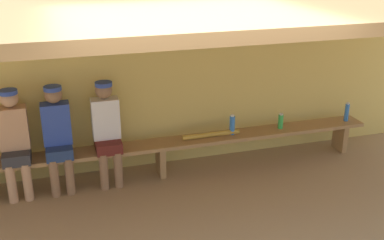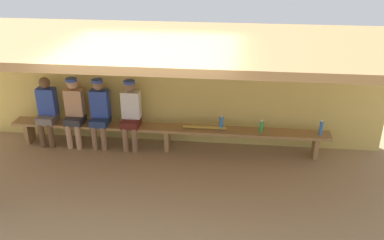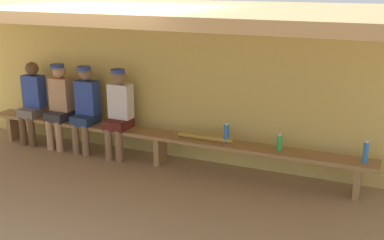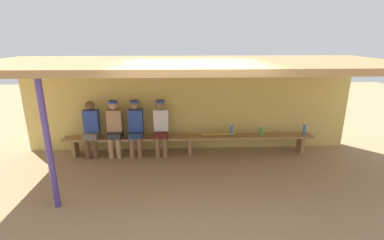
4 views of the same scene
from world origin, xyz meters
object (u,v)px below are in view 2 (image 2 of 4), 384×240
Objects in this scene: player_in_red at (100,110)px; player_in_blue at (74,109)px; bench at (167,131)px; water_bottle_blue at (321,128)px; baseball_bat at (205,127)px; water_bottle_green at (221,123)px; player_in_white at (131,111)px; water_bottle_clear at (261,126)px; player_near_post at (47,108)px.

player_in_red and player_in_blue have the same top height.
bench is 1.33m from player_in_red.
water_bottle_blue is 2.10m from baseball_bat.
water_bottle_green is 1.79m from water_bottle_blue.
baseball_bat is (0.71, -0.00, 0.11)m from bench.
player_in_red is 0.60m from player_in_white.
player_in_blue is at bearing 180.00° from player_in_white.
player_in_white is 2.43m from water_bottle_clear.
player_in_red reaches higher than water_bottle_green.
bench is 4.46× the size of player_in_red.
player_near_post is at bearing -179.95° from water_bottle_clear.
player_in_blue is 4.75× the size of water_bottle_blue.
player_in_blue reaches higher than water_bottle_green.
player_near_post is at bearing -179.97° from player_in_red.
player_near_post is 3.33m from water_bottle_green.
water_bottle_clear is at bearing 0.05° from player_near_post.
player_near_post is 4.71× the size of water_bottle_blue.
water_bottle_blue is 1.06m from water_bottle_clear.
bench is at bearing 179.83° from water_bottle_blue.
water_bottle_green is at bearing 0.11° from player_in_blue.
player_in_red is 1.67× the size of baseball_bat.
water_bottle_blue is (3.49, -0.01, -0.15)m from player_in_white.
player_in_white is 3.49m from water_bottle_blue.
player_near_post is at bearing 179.87° from water_bottle_blue.
water_bottle_blue reaches higher than water_bottle_clear.
player_in_white is at bearing 179.70° from bench.
bench is at bearing -179.50° from water_bottle_green.
player_in_red is 1.00× the size of player_in_white.
water_bottle_green is (1.01, 0.01, 0.21)m from bench.
baseball_bat is (1.99, -0.00, -0.25)m from player_in_red.
bench is 4.49× the size of player_near_post.
player_in_white is at bearing 179.80° from water_bottle_blue.
player_in_white is (0.60, 0.00, 0.00)m from player_in_red.
player_in_red is 4.77× the size of water_bottle_green.
water_bottle_clear is (3.02, 0.00, -0.18)m from player_in_red.
player_in_white reaches higher than baseball_bat.
water_bottle_clear is at bearing 0.07° from player_in_white.
bench is at bearing -0.12° from player_in_blue.
baseball_bat reaches higher than bench.
player_in_blue is at bearing 0.05° from player_near_post.
player_in_white is 5.97× the size of water_bottle_clear.
player_near_post is at bearing -179.90° from water_bottle_green.
player_in_white reaches higher than water_bottle_blue.
water_bottle_blue is at bearing -0.17° from bench.
bench is at bearing -0.08° from player_near_post.
player_in_blue is at bearing -179.96° from water_bottle_clear.
bench is 7.45× the size of baseball_bat.
player_near_post reaches higher than baseball_bat.
bench is at bearing 179.61° from baseball_bat.
player_in_white is 4.77× the size of water_bottle_green.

